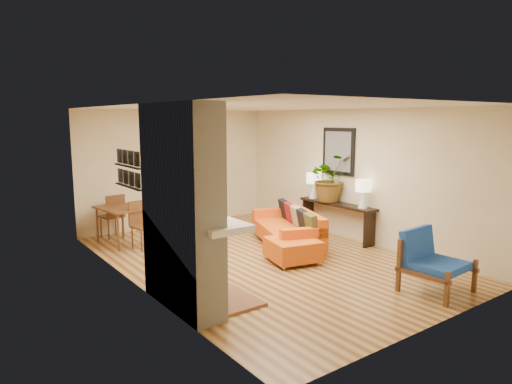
% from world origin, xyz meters
% --- Properties ---
extents(room_shell, '(6.50, 6.50, 6.50)m').
position_xyz_m(room_shell, '(0.60, 2.63, 1.24)').
color(room_shell, tan).
rests_on(room_shell, ground).
extents(fireplace, '(1.09, 1.68, 2.60)m').
position_xyz_m(fireplace, '(-2.00, -1.00, 1.24)').
color(fireplace, white).
rests_on(fireplace, ground).
extents(sofa, '(1.48, 2.13, 0.77)m').
position_xyz_m(sofa, '(0.92, 0.35, 0.34)').
color(sofa, silver).
rests_on(sofa, ground).
extents(ottoman, '(0.93, 0.93, 0.39)m').
position_xyz_m(ottoman, '(0.31, -0.44, 0.23)').
color(ottoman, silver).
rests_on(ottoman, ground).
extents(blue_chair, '(0.88, 0.87, 0.87)m').
position_xyz_m(blue_chair, '(1.04, -2.53, 0.47)').
color(blue_chair, brown).
rests_on(blue_chair, ground).
extents(dining_table, '(0.87, 1.70, 0.89)m').
position_xyz_m(dining_table, '(-1.58, 2.39, 0.59)').
color(dining_table, brown).
rests_on(dining_table, ground).
extents(console_table, '(0.34, 1.85, 0.72)m').
position_xyz_m(console_table, '(2.07, 0.26, 0.58)').
color(console_table, black).
rests_on(console_table, ground).
extents(lamp_near, '(0.30, 0.30, 0.54)m').
position_xyz_m(lamp_near, '(2.07, -0.41, 1.06)').
color(lamp_near, white).
rests_on(lamp_near, console_table).
extents(lamp_far, '(0.30, 0.30, 0.54)m').
position_xyz_m(lamp_far, '(2.07, 0.96, 1.06)').
color(lamp_far, white).
rests_on(lamp_far, console_table).
extents(houseplant, '(1.09, 1.02, 0.98)m').
position_xyz_m(houseplant, '(2.06, 0.46, 1.21)').
color(houseplant, '#1E5919').
rests_on(houseplant, console_table).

